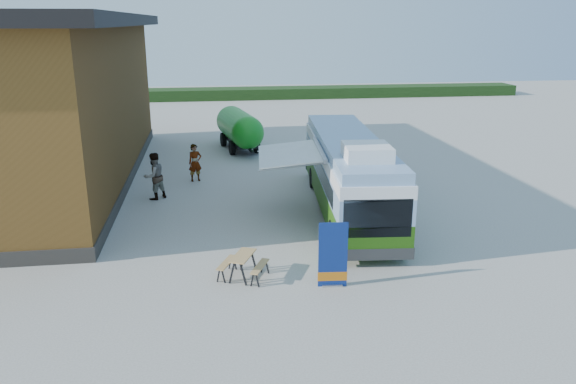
{
  "coord_description": "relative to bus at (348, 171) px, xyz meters",
  "views": [
    {
      "loc": [
        -2.79,
        -16.74,
        7.18
      ],
      "look_at": [
        -0.12,
        2.04,
        1.4
      ],
      "focal_mm": 35.0,
      "sensor_mm": 36.0,
      "label": 1
    }
  ],
  "objects": [
    {
      "name": "ground",
      "position": [
        -2.49,
        -3.74,
        -1.62
      ],
      "size": [
        100.0,
        100.0,
        0.0
      ],
      "primitive_type": "plane",
      "color": "#BCB7AD",
      "rests_on": "ground"
    },
    {
      "name": "barn",
      "position": [
        -12.99,
        6.26,
        1.97
      ],
      "size": [
        9.6,
        21.2,
        7.5
      ],
      "color": "brown",
      "rests_on": "ground"
    },
    {
      "name": "hedge",
      "position": [
        5.51,
        34.26,
        -1.12
      ],
      "size": [
        40.0,
        3.0,
        1.0
      ],
      "primitive_type": "cube",
      "color": "#264419",
      "rests_on": "ground"
    },
    {
      "name": "bus",
      "position": [
        0.0,
        0.0,
        0.0
      ],
      "size": [
        3.27,
        11.21,
        3.4
      ],
      "rotation": [
        0.0,
        0.0,
        -0.08
      ],
      "color": "#316210",
      "rests_on": "ground"
    },
    {
      "name": "awning",
      "position": [
        -2.16,
        -0.25,
        0.86
      ],
      "size": [
        2.69,
        3.98,
        0.49
      ],
      "rotation": [
        0.0,
        0.0,
        -0.08
      ],
      "color": "white",
      "rests_on": "ground"
    },
    {
      "name": "banner",
      "position": [
        -2.01,
        -6.39,
        -0.84
      ],
      "size": [
        0.83,
        0.23,
        1.92
      ],
      "rotation": [
        0.0,
        0.0,
        -0.08
      ],
      "color": "navy",
      "rests_on": "ground"
    },
    {
      "name": "picnic_table",
      "position": [
        -4.47,
        -5.48,
        -1.09
      ],
      "size": [
        1.6,
        1.53,
        0.72
      ],
      "rotation": [
        0.0,
        0.0,
        -0.41
      ],
      "color": "tan",
      "rests_on": "ground"
    },
    {
      "name": "person_a",
      "position": [
        -6.0,
        5.24,
        -0.74
      ],
      "size": [
        0.74,
        0.61,
        1.76
      ],
      "primitive_type": "imported",
      "rotation": [
        0.0,
        0.0,
        0.33
      ],
      "color": "#999999",
      "rests_on": "ground"
    },
    {
      "name": "person_b",
      "position": [
        -7.64,
        2.67,
        -0.63
      ],
      "size": [
        1.22,
        1.19,
        1.98
      ],
      "primitive_type": "imported",
      "rotation": [
        0.0,
        0.0,
        -2.46
      ],
      "color": "#999999",
      "rests_on": "ground"
    },
    {
      "name": "slurry_tanker",
      "position": [
        -3.57,
        11.73,
        -0.32
      ],
      "size": [
        2.52,
        6.07,
        2.27
      ],
      "rotation": [
        0.0,
        0.0,
        0.18
      ],
      "color": "#1A9020",
      "rests_on": "ground"
    }
  ]
}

